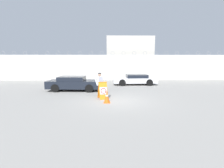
{
  "coord_description": "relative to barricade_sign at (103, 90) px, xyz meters",
  "views": [
    {
      "loc": [
        -0.57,
        -10.98,
        2.66
      ],
      "look_at": [
        -0.3,
        1.37,
        0.88
      ],
      "focal_mm": 28.0,
      "sensor_mm": 36.0,
      "label": 1
    }
  ],
  "objects": [
    {
      "name": "building_block",
      "position": [
        3.4,
        15.93,
        2.29
      ],
      "size": [
        6.45,
        7.64,
        5.72
      ],
      "color": "beige",
      "rests_on": "ground_plane"
    },
    {
      "name": "security_guard",
      "position": [
        -0.24,
        0.74,
        0.36
      ],
      "size": [
        0.61,
        0.52,
        1.68
      ],
      "rotation": [
        0.0,
        0.0,
        -2.25
      ],
      "color": "#232838",
      "rests_on": "ground_plane"
    },
    {
      "name": "perimeter_wall",
      "position": [
        0.94,
        10.6,
        1.02
      ],
      "size": [
        36.0,
        0.3,
        3.61
      ],
      "color": "silver",
      "rests_on": "ground_plane"
    },
    {
      "name": "barricade_sign",
      "position": [
        0.0,
        0.0,
        0.0
      ],
      "size": [
        0.74,
        0.85,
        1.14
      ],
      "rotation": [
        0.0,
        0.0,
        0.29
      ],
      "color": "orange",
      "rests_on": "ground_plane"
    },
    {
      "name": "traffic_cone_near",
      "position": [
        0.28,
        -1.11,
        -0.18
      ],
      "size": [
        0.4,
        0.4,
        0.78
      ],
      "color": "orange",
      "rests_on": "ground_plane"
    },
    {
      "name": "parked_car_front_coupe",
      "position": [
        -2.52,
        3.18,
        0.05
      ],
      "size": [
        4.55,
        2.09,
        1.19
      ],
      "rotation": [
        0.0,
        0.0,
        -0.06
      ],
      "color": "black",
      "rests_on": "ground_plane"
    },
    {
      "name": "parked_car_rear_sedan",
      "position": [
        3.15,
        6.42,
        -0.01
      ],
      "size": [
        4.43,
        2.01,
        1.07
      ],
      "rotation": [
        0.0,
        0.0,
        3.17
      ],
      "color": "black",
      "rests_on": "ground_plane"
    },
    {
      "name": "ground_plane",
      "position": [
        0.94,
        -0.55,
        -0.57
      ],
      "size": [
        90.0,
        90.0,
        0.0
      ],
      "primitive_type": "plane",
      "color": "gray"
    }
  ]
}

